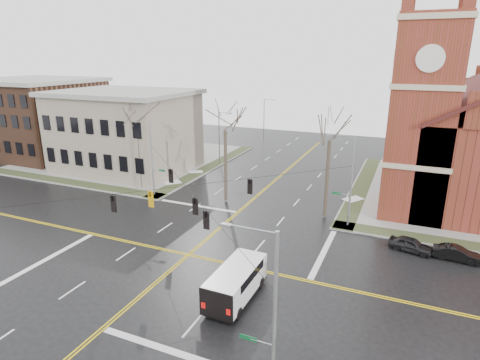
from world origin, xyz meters
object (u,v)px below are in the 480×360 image
at_px(cargo_van, 237,280).
at_px(tree_ne, 330,135).
at_px(streetlight_north_a, 220,136).
at_px(signal_pole_ne, 350,179).
at_px(parked_car_b, 457,254).
at_px(tree_nw_near, 225,126).
at_px(streetlight_north_b, 265,118).
at_px(signal_pole_nw, 153,156).
at_px(parked_car_a, 411,245).
at_px(tree_nw_far, 137,120).
at_px(signal_pole_se, 271,315).

bearing_deg(cargo_van, tree_ne, 82.13).
xyz_separation_m(streetlight_north_a, tree_ne, (19.54, -15.03, 4.29)).
bearing_deg(tree_ne, signal_pole_ne, -31.00).
relative_size(parked_car_b, tree_nw_near, 0.30).
bearing_deg(parked_car_b, streetlight_north_b, 42.14).
distance_m(streetlight_north_a, cargo_van, 36.35).
distance_m(signal_pole_nw, parked_car_a, 29.18).
distance_m(tree_nw_far, tree_ne, 23.36).
bearing_deg(signal_pole_nw, tree_nw_far, 152.14).
relative_size(parked_car_a, tree_nw_far, 0.30).
bearing_deg(parked_car_b, signal_pole_se, 157.83).
bearing_deg(tree_nw_near, signal_pole_se, -60.41).
bearing_deg(tree_nw_far, signal_pole_nw, -27.86).
relative_size(signal_pole_se, cargo_van, 1.47).
xyz_separation_m(streetlight_north_a, parked_car_b, (31.52, -19.97, -3.87)).
bearing_deg(signal_pole_nw, tree_nw_near, 10.27).
distance_m(signal_pole_nw, streetlight_north_a, 16.52).
relative_size(signal_pole_se, tree_ne, 0.74).
xyz_separation_m(tree_nw_far, tree_nw_near, (11.84, -0.09, 0.12)).
height_order(signal_pole_se, streetlight_north_a, signal_pole_se).
distance_m(signal_pole_ne, signal_pole_se, 23.00).
distance_m(parked_car_b, tree_nw_far, 36.63).
height_order(signal_pole_nw, tree_nw_far, tree_nw_far).
xyz_separation_m(signal_pole_nw, tree_ne, (20.20, 1.47, 3.80)).
xyz_separation_m(parked_car_b, tree_ne, (-11.98, 4.94, 8.15)).
bearing_deg(streetlight_north_b, signal_pole_ne, -58.95).
xyz_separation_m(signal_pole_se, streetlight_north_b, (-21.97, 59.50, -0.48)).
height_order(signal_pole_ne, tree_nw_near, tree_nw_near).
xyz_separation_m(parked_car_b, tree_nw_far, (-35.34, 5.14, 8.14)).
xyz_separation_m(signal_pole_se, parked_car_b, (9.55, 19.53, -4.35)).
height_order(signal_pole_se, streetlight_north_b, signal_pole_se).
xyz_separation_m(signal_pole_se, tree_nw_near, (-13.95, 24.57, 3.91)).
distance_m(signal_pole_nw, streetlight_north_b, 36.51).
height_order(cargo_van, parked_car_b, cargo_van).
height_order(signal_pole_ne, parked_car_a, signal_pole_ne).
xyz_separation_m(streetlight_north_a, tree_nw_near, (8.02, -14.93, 4.39)).
xyz_separation_m(streetlight_north_a, cargo_van, (16.98, -31.99, -3.10)).
bearing_deg(streetlight_north_a, parked_car_a, -35.20).
distance_m(signal_pole_ne, streetlight_north_b, 42.61).
bearing_deg(parked_car_a, cargo_van, 151.11).
bearing_deg(tree_nw_far, parked_car_a, -8.79).
height_order(parked_car_a, parked_car_b, parked_car_a).
bearing_deg(streetlight_north_a, cargo_van, -62.04).
relative_size(signal_pole_se, parked_car_a, 2.47).
distance_m(signal_pole_ne, parked_car_a, 8.10).
height_order(signal_pole_ne, signal_pole_se, same).
xyz_separation_m(signal_pole_ne, cargo_van, (-4.99, -15.49, -3.58)).
xyz_separation_m(parked_car_a, tree_nw_near, (-19.98, 4.83, 8.24)).
xyz_separation_m(parked_car_a, parked_car_b, (3.52, -0.22, -0.02)).
bearing_deg(streetlight_north_b, tree_nw_far, -96.26).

